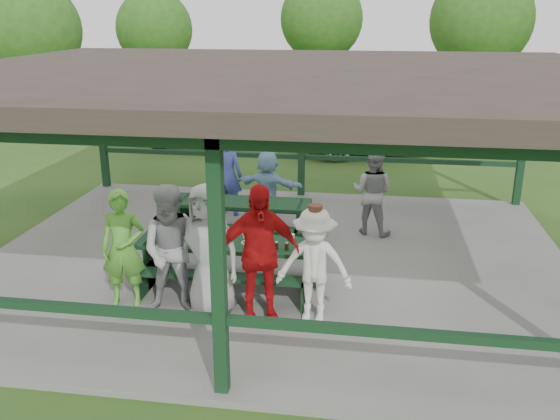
% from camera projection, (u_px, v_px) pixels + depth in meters
% --- Properties ---
extents(ground, '(90.00, 90.00, 0.00)m').
position_uv_depth(ground, '(276.00, 263.00, 10.32)').
color(ground, '#264917').
rests_on(ground, ground).
extents(concrete_slab, '(10.00, 8.00, 0.10)m').
position_uv_depth(concrete_slab, '(276.00, 261.00, 10.30)').
color(concrete_slab, slate).
rests_on(concrete_slab, ground).
extents(pavilion_structure, '(10.60, 8.60, 3.24)m').
position_uv_depth(pavilion_structure, '(275.00, 79.00, 9.30)').
color(pavilion_structure, black).
rests_on(pavilion_structure, concrete_slab).
extents(picnic_table_near, '(2.80, 1.39, 0.75)m').
position_uv_depth(picnic_table_near, '(229.00, 258.00, 9.08)').
color(picnic_table_near, black).
rests_on(picnic_table_near, concrete_slab).
extents(picnic_table_far, '(2.55, 1.39, 0.75)m').
position_uv_depth(picnic_table_far, '(242.00, 215.00, 10.99)').
color(picnic_table_far, black).
rests_on(picnic_table_far, concrete_slab).
extents(table_setting, '(2.36, 0.45, 0.10)m').
position_uv_depth(table_setting, '(227.00, 239.00, 9.02)').
color(table_setting, white).
rests_on(table_setting, picnic_table_near).
extents(contestant_green, '(0.70, 0.53, 1.73)m').
position_uv_depth(contestant_green, '(123.00, 248.00, 8.44)').
color(contestant_green, '#52A130').
rests_on(contestant_green, concrete_slab).
extents(contestant_grey_left, '(1.01, 0.84, 1.88)m').
position_uv_depth(contestant_grey_left, '(174.00, 251.00, 8.16)').
color(contestant_grey_left, '#949597').
rests_on(contestant_grey_left, concrete_slab).
extents(contestant_grey_mid, '(1.05, 0.80, 1.91)m').
position_uv_depth(contestant_grey_mid, '(209.00, 250.00, 8.14)').
color(contestant_grey_mid, '#979799').
rests_on(contestant_grey_mid, concrete_slab).
extents(contestant_red, '(1.24, 0.84, 1.96)m').
position_uv_depth(contestant_red, '(258.00, 254.00, 7.96)').
color(contestant_red, '#B60F12').
rests_on(contestant_red, concrete_slab).
extents(contestant_white_fedora, '(1.07, 0.65, 1.67)m').
position_uv_depth(contestant_white_fedora, '(314.00, 265.00, 8.02)').
color(contestant_white_fedora, silver).
rests_on(contestant_white_fedora, concrete_slab).
extents(spectator_lblue, '(1.45, 0.77, 1.50)m').
position_uv_depth(spectator_lblue, '(268.00, 187.00, 11.79)').
color(spectator_lblue, '#85AFCD').
rests_on(spectator_lblue, concrete_slab).
extents(spectator_blue, '(0.69, 0.52, 1.70)m').
position_uv_depth(spectator_blue, '(228.00, 175.00, 12.24)').
color(spectator_blue, '#3D4D9F').
rests_on(spectator_blue, concrete_slab).
extents(spectator_grey, '(0.95, 0.84, 1.65)m').
position_uv_depth(spectator_grey, '(372.00, 192.00, 11.20)').
color(spectator_grey, gray).
rests_on(spectator_grey, concrete_slab).
extents(pickup_truck, '(6.36, 4.59, 1.61)m').
position_uv_depth(pickup_truck, '(388.00, 124.00, 18.46)').
color(pickup_truck, silver).
rests_on(pickup_truck, ground).
extents(farm_trailer, '(3.98, 1.79, 1.39)m').
position_uv_depth(farm_trailer, '(195.00, 125.00, 19.00)').
color(farm_trailer, '#1B4197').
rests_on(farm_trailer, ground).
extents(tree_far_left, '(3.23, 3.23, 5.05)m').
position_uv_depth(tree_far_left, '(154.00, 29.00, 25.22)').
color(tree_far_left, '#362115').
rests_on(tree_far_left, ground).
extents(tree_left, '(3.60, 3.60, 5.62)m').
position_uv_depth(tree_left, '(321.00, 19.00, 25.81)').
color(tree_left, '#362115').
rests_on(tree_left, ground).
extents(tree_mid, '(3.62, 3.62, 5.65)m').
position_uv_depth(tree_mid, '(481.00, 21.00, 21.13)').
color(tree_mid, '#362115').
rests_on(tree_mid, ground).
extents(tree_edge_left, '(3.35, 3.35, 5.24)m').
position_uv_depth(tree_edge_left, '(31.00, 30.00, 20.17)').
color(tree_edge_left, '#362115').
rests_on(tree_edge_left, ground).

